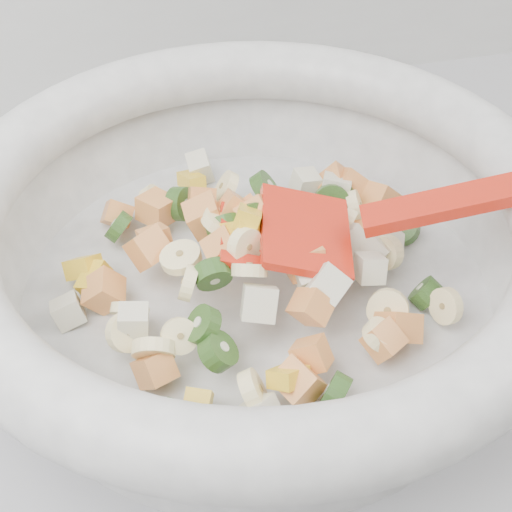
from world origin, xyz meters
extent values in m
cylinder|color=silver|center=(0.10, 1.43, 0.91)|extent=(0.34, 0.34, 0.02)
torus|color=silver|center=(0.10, 1.43, 0.99)|extent=(0.41, 0.41, 0.05)
cylinder|color=#FFF8AA|center=(0.07, 1.32, 0.94)|extent=(0.02, 0.04, 0.04)
cylinder|color=#FFF8AA|center=(0.19, 1.41, 0.94)|extent=(0.02, 0.03, 0.03)
cylinder|color=#FFF8AA|center=(0.01, 1.38, 0.94)|extent=(0.04, 0.03, 0.03)
cylinder|color=#FFF8AA|center=(0.10, 1.51, 0.94)|extent=(0.03, 0.04, 0.03)
cylinder|color=#FFF8AA|center=(0.17, 1.37, 0.94)|extent=(0.03, 0.03, 0.03)
cylinder|color=#FFF8AA|center=(0.05, 1.43, 0.96)|extent=(0.04, 0.04, 0.01)
cylinder|color=#FFF8AA|center=(0.04, 1.37, 0.95)|extent=(0.03, 0.02, 0.03)
cylinder|color=#FFF8AA|center=(0.01, 1.40, 0.94)|extent=(0.03, 0.02, 0.03)
cylinder|color=#FFF8AA|center=(0.05, 1.52, 0.93)|extent=(0.03, 0.04, 0.03)
cylinder|color=#FFF8AA|center=(0.21, 1.36, 0.94)|extent=(0.02, 0.03, 0.03)
cylinder|color=#FFF8AA|center=(0.05, 1.40, 0.96)|extent=(0.02, 0.03, 0.03)
cylinder|color=#FFF8AA|center=(0.16, 1.34, 0.94)|extent=(0.03, 0.03, 0.02)
cylinder|color=#FFF8AA|center=(0.09, 1.41, 0.97)|extent=(0.03, 0.03, 0.03)
cylinder|color=#FFF8AA|center=(0.17, 1.44, 0.95)|extent=(0.02, 0.03, 0.03)
cylinder|color=#FFF8AA|center=(0.09, 1.39, 0.97)|extent=(0.03, 0.02, 0.03)
cylinder|color=#FFF8AA|center=(0.08, 1.44, 0.97)|extent=(0.03, 0.03, 0.02)
cylinder|color=#FFF8AA|center=(0.02, 1.37, 0.94)|extent=(0.04, 0.03, 0.03)
cylinder|color=#FFF8AA|center=(0.19, 1.47, 0.94)|extent=(0.02, 0.03, 0.03)
cube|color=#DC9445|center=(0.09, 1.46, 0.96)|extent=(0.03, 0.02, 0.02)
cube|color=#DC9445|center=(0.00, 1.43, 0.93)|extent=(0.03, 0.03, 0.03)
cube|color=#DC9445|center=(0.20, 1.50, 0.94)|extent=(0.03, 0.03, 0.04)
cube|color=#DC9445|center=(0.08, 1.49, 0.95)|extent=(0.02, 0.03, 0.03)
cube|color=#DC9445|center=(0.07, 1.46, 0.96)|extent=(0.03, 0.02, 0.03)
cube|color=#DC9445|center=(0.05, 1.50, 0.94)|extent=(0.03, 0.03, 0.02)
cube|color=#DC9445|center=(0.09, 1.45, 0.96)|extent=(0.03, 0.03, 0.04)
cube|color=#DC9445|center=(0.16, 1.34, 0.94)|extent=(0.03, 0.03, 0.03)
cube|color=#DC9445|center=(0.13, 1.40, 0.96)|extent=(0.02, 0.03, 0.03)
cube|color=#DC9445|center=(0.18, 1.35, 0.93)|extent=(0.03, 0.03, 0.04)
cube|color=#DC9445|center=(0.03, 1.45, 0.95)|extent=(0.03, 0.04, 0.03)
cube|color=#DC9445|center=(0.10, 1.32, 0.94)|extent=(0.04, 0.03, 0.03)
cube|color=#DC9445|center=(0.18, 1.44, 0.94)|extent=(0.03, 0.02, 0.02)
cube|color=#DC9445|center=(0.12, 1.37, 0.95)|extent=(0.03, 0.03, 0.03)
cube|color=#DC9445|center=(0.08, 1.42, 0.96)|extent=(0.03, 0.02, 0.03)
cube|color=#DC9445|center=(0.04, 1.46, 0.95)|extent=(0.02, 0.03, 0.03)
cube|color=#DC9445|center=(0.10, 1.46, 0.96)|extent=(0.03, 0.03, 0.03)
cube|color=#DC9445|center=(0.21, 1.48, 0.93)|extent=(0.04, 0.03, 0.03)
cube|color=#DC9445|center=(0.11, 1.34, 0.94)|extent=(0.03, 0.03, 0.03)
cube|color=#DC9445|center=(0.02, 1.36, 0.93)|extent=(0.03, 0.03, 0.03)
cube|color=#DC9445|center=(0.02, 1.51, 0.93)|extent=(0.03, 0.03, 0.03)
cube|color=#DC9445|center=(0.11, 1.44, 0.97)|extent=(0.03, 0.03, 0.03)
cube|color=#DC9445|center=(0.19, 1.51, 0.93)|extent=(0.03, 0.03, 0.03)
cylinder|color=#478D2F|center=(0.13, 1.50, 0.94)|extent=(0.03, 0.03, 0.03)
cylinder|color=#478D2F|center=(0.10, 1.44, 0.97)|extent=(0.04, 0.02, 0.03)
cylinder|color=#478D2F|center=(0.06, 1.35, 0.94)|extent=(0.03, 0.03, 0.03)
cylinder|color=#478D2F|center=(0.22, 1.45, 0.93)|extent=(0.04, 0.03, 0.03)
cylinder|color=#478D2F|center=(0.02, 1.32, 0.93)|extent=(0.03, 0.03, 0.03)
cylinder|color=#478D2F|center=(0.05, 1.37, 0.95)|extent=(0.03, 0.03, 0.03)
cylinder|color=#478D2F|center=(0.11, 1.44, 0.97)|extent=(0.04, 0.03, 0.02)
cylinder|color=#478D2F|center=(0.12, 1.31, 0.93)|extent=(0.03, 0.03, 0.04)
cylinder|color=#478D2F|center=(0.09, 1.44, 0.96)|extent=(0.03, 0.03, 0.03)
cylinder|color=#478D2F|center=(0.07, 1.40, 0.96)|extent=(0.03, 0.02, 0.03)
cylinder|color=#478D2F|center=(0.17, 1.47, 0.94)|extent=(0.04, 0.03, 0.04)
cylinder|color=#478D2F|center=(0.02, 1.49, 0.94)|extent=(0.03, 0.03, 0.03)
cylinder|color=#478D2F|center=(0.21, 1.38, 0.93)|extent=(0.03, 0.03, 0.03)
cylinder|color=#478D2F|center=(0.18, 1.49, 0.93)|extent=(0.03, 0.03, 0.03)
cylinder|color=#478D2F|center=(0.06, 1.50, 0.94)|extent=(0.03, 0.03, 0.04)
cube|color=beige|center=(0.17, 1.43, 0.95)|extent=(0.02, 0.03, 0.03)
cube|color=beige|center=(0.16, 1.52, 0.93)|extent=(0.02, 0.02, 0.02)
cube|color=beige|center=(0.17, 1.40, 0.95)|extent=(0.02, 0.03, 0.03)
cube|color=beige|center=(-0.03, 1.43, 0.93)|extent=(0.02, 0.03, 0.03)
cube|color=beige|center=(0.19, 1.43, 0.94)|extent=(0.04, 0.03, 0.03)
cube|color=beige|center=(0.01, 1.39, 0.94)|extent=(0.02, 0.02, 0.02)
cube|color=beige|center=(0.13, 1.38, 0.96)|extent=(0.03, 0.04, 0.04)
cube|color=beige|center=(0.07, 1.31, 0.93)|extent=(0.03, 0.03, 0.03)
cube|color=beige|center=(0.18, 1.42, 0.94)|extent=(0.03, 0.02, 0.03)
cube|color=beige|center=(0.09, 1.56, 0.93)|extent=(0.02, 0.02, 0.03)
cube|color=beige|center=(0.09, 1.38, 0.95)|extent=(0.03, 0.03, 0.03)
cube|color=beige|center=(0.13, 1.39, 0.96)|extent=(0.02, 0.02, 0.02)
cube|color=beige|center=(0.18, 1.50, 0.94)|extent=(0.03, 0.03, 0.03)
cube|color=yellow|center=(0.10, 1.33, 0.94)|extent=(0.03, 0.03, 0.02)
cube|color=yellow|center=(0.10, 1.43, 0.98)|extent=(0.03, 0.03, 0.03)
cube|color=yellow|center=(0.08, 1.54, 0.93)|extent=(0.02, 0.03, 0.02)
cube|color=yellow|center=(-0.01, 1.46, 0.93)|extent=(0.03, 0.03, 0.03)
cube|color=yellow|center=(-0.01, 1.44, 0.94)|extent=(0.03, 0.03, 0.02)
cube|color=yellow|center=(0.04, 1.32, 0.93)|extent=(0.02, 0.03, 0.02)
cube|color=yellow|center=(0.09, 1.42, 0.97)|extent=(0.03, 0.03, 0.03)
cube|color=red|center=(0.13, 1.42, 0.97)|extent=(0.07, 0.08, 0.03)
cube|color=red|center=(0.10, 1.45, 0.97)|extent=(0.03, 0.02, 0.01)
cube|color=red|center=(0.09, 1.43, 0.97)|extent=(0.03, 0.02, 0.01)
cube|color=red|center=(0.09, 1.42, 0.97)|extent=(0.03, 0.02, 0.01)
cube|color=red|center=(0.09, 1.40, 0.97)|extent=(0.03, 0.02, 0.01)
camera|label=1|loc=(0.01, 1.05, 1.30)|focal=55.00mm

